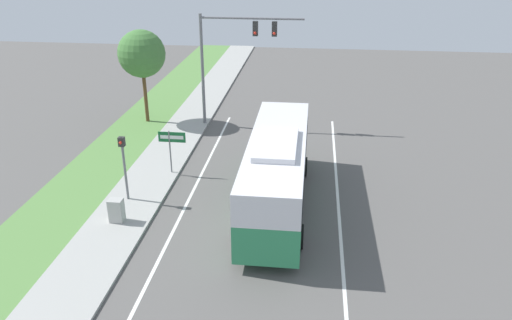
{
  "coord_description": "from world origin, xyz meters",
  "views": [
    {
      "loc": [
        2.09,
        -18.02,
        11.62
      ],
      "look_at": [
        -0.42,
        3.72,
        1.86
      ],
      "focal_mm": 35.0,
      "sensor_mm": 36.0,
      "label": 1
    }
  ],
  "objects_px": {
    "bus": "(277,167)",
    "utility_cabinet": "(116,210)",
    "street_sign": "(171,143)",
    "signal_gantry": "(231,48)",
    "pedestrian_signal": "(124,159)"
  },
  "relations": [
    {
      "from": "bus",
      "to": "utility_cabinet",
      "type": "xyz_separation_m",
      "value": [
        -6.89,
        -2.43,
        -1.34
      ]
    },
    {
      "from": "street_sign",
      "to": "utility_cabinet",
      "type": "height_order",
      "value": "street_sign"
    },
    {
      "from": "bus",
      "to": "utility_cabinet",
      "type": "distance_m",
      "value": 7.43
    },
    {
      "from": "signal_gantry",
      "to": "street_sign",
      "type": "distance_m",
      "value": 8.83
    },
    {
      "from": "bus",
      "to": "signal_gantry",
      "type": "xyz_separation_m",
      "value": [
        -3.84,
        10.7,
        3.21
      ]
    },
    {
      "from": "bus",
      "to": "signal_gantry",
      "type": "distance_m",
      "value": 11.81
    },
    {
      "from": "pedestrian_signal",
      "to": "bus",
      "type": "bearing_deg",
      "value": 3.0
    },
    {
      "from": "pedestrian_signal",
      "to": "utility_cabinet",
      "type": "distance_m",
      "value": 2.61
    },
    {
      "from": "signal_gantry",
      "to": "street_sign",
      "type": "relative_size",
      "value": 2.97
    },
    {
      "from": "bus",
      "to": "street_sign",
      "type": "xyz_separation_m",
      "value": [
        -5.77,
        2.79,
        -0.2
      ]
    },
    {
      "from": "signal_gantry",
      "to": "pedestrian_signal",
      "type": "height_order",
      "value": "signal_gantry"
    },
    {
      "from": "street_sign",
      "to": "signal_gantry",
      "type": "bearing_deg",
      "value": 76.3
    },
    {
      "from": "bus",
      "to": "signal_gantry",
      "type": "height_order",
      "value": "signal_gantry"
    },
    {
      "from": "bus",
      "to": "street_sign",
      "type": "bearing_deg",
      "value": 154.23
    },
    {
      "from": "pedestrian_signal",
      "to": "street_sign",
      "type": "relative_size",
      "value": 1.34
    }
  ]
}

